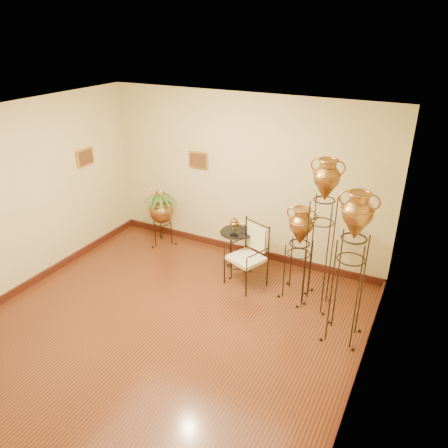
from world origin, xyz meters
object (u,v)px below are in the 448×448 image
at_px(amphora_tall, 321,235).
at_px(amphora_mid, 350,268).
at_px(planter_urn, 161,209).
at_px(armchair, 246,256).
at_px(side_table, 236,251).

xyz_separation_m(amphora_tall, amphora_mid, (0.53, -0.54, -0.10)).
bearing_deg(amphora_tall, planter_urn, 169.06).
bearing_deg(planter_urn, amphora_mid, -17.46).
bearing_deg(amphora_tall, armchair, 178.59).
distance_m(planter_urn, armchair, 2.05).
xyz_separation_m(amphora_tall, armchair, (-1.12, 0.03, -0.63)).
bearing_deg(armchair, amphora_mid, 2.46).
distance_m(amphora_mid, armchair, 1.82).
distance_m(armchair, side_table, 0.42).
bearing_deg(amphora_mid, amphora_tall, 134.32).
distance_m(amphora_tall, armchair, 1.28).
height_order(armchair, side_table, armchair).
bearing_deg(side_table, amphora_mid, -23.38).
xyz_separation_m(amphora_mid, armchair, (-1.64, 0.57, -0.54)).
bearing_deg(amphora_tall, side_table, 168.01).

